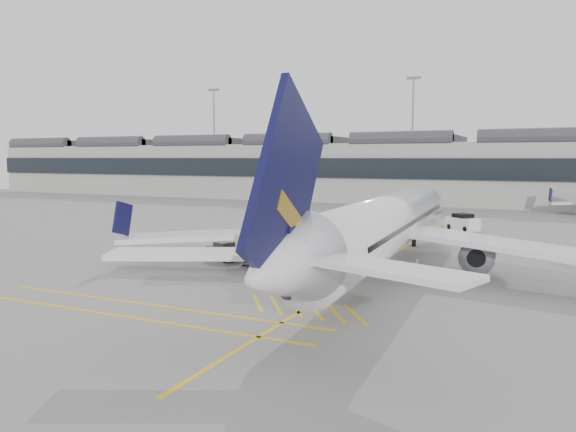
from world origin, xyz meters
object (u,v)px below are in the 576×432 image
at_px(ramp_agent_a, 341,257).
at_px(airliner_main, 382,227).
at_px(pushback_tug, 224,252).
at_px(ramp_agent_b, 300,257).
at_px(baggage_cart_a, 298,248).
at_px(belt_loader, 285,258).

bearing_deg(ramp_agent_a, airliner_main, -41.45).
relative_size(ramp_agent_a, pushback_tug, 0.58).
height_order(airliner_main, ramp_agent_b, airliner_main).
xyz_separation_m(ramp_agent_b, pushback_tug, (-7.02, 0.42, -0.21)).
xyz_separation_m(airliner_main, pushback_tug, (-13.28, -0.02, -2.81)).
relative_size(baggage_cart_a, pushback_tug, 0.63).
distance_m(ramp_agent_a, ramp_agent_b, 3.13).
distance_m(ramp_agent_a, pushback_tug, 9.98).
distance_m(baggage_cart_a, ramp_agent_a, 4.88).
bearing_deg(ramp_agent_a, pushback_tug, 153.25).
relative_size(belt_loader, baggage_cart_a, 2.41).
height_order(baggage_cart_a, pushback_tug, baggage_cart_a).
height_order(airliner_main, ramp_agent_a, airliner_main).
height_order(belt_loader, ramp_agent_a, belt_loader).
bearing_deg(baggage_cart_a, pushback_tug, -156.27).
height_order(baggage_cart_a, ramp_agent_b, baggage_cart_a).
relative_size(ramp_agent_a, ramp_agent_b, 1.00).
distance_m(airliner_main, belt_loader, 8.57).
relative_size(airliner_main, baggage_cart_a, 22.82).
height_order(ramp_agent_a, ramp_agent_b, ramp_agent_a).
height_order(belt_loader, baggage_cart_a, baggage_cart_a).
xyz_separation_m(belt_loader, ramp_agent_a, (4.71, 0.12, 0.35)).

